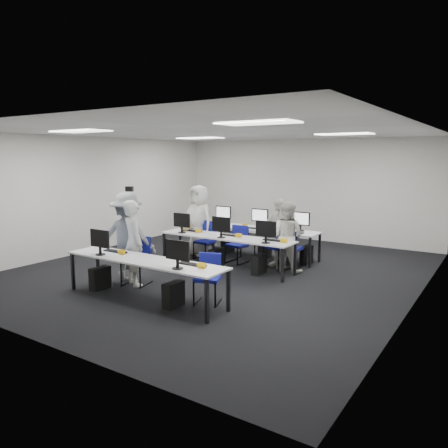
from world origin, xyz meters
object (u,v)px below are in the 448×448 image
Objects in this scene: desk_mid at (226,239)px; chair_5 at (214,244)px; chair_2 at (205,248)px; student_1 at (287,236)px; chair_3 at (237,252)px; chair_7 at (291,255)px; chair_4 at (278,255)px; chair_1 at (208,288)px; student_2 at (199,221)px; chair_0 at (137,270)px; student_0 at (133,243)px; student_3 at (279,233)px; photographer at (127,237)px; desk_front at (144,262)px.

chair_5 is (-0.97, 0.92, -0.39)m from desk_mid.
chair_2 is at bearing -78.52° from chair_5.
desk_mid is at bearing 24.64° from student_1.
chair_7 is (1.25, 0.31, 0.01)m from chair_3.
chair_3 is at bearing -162.66° from chair_4.
chair_5 is at bearing 166.59° from chair_3.
desk_mid is at bearing -35.72° from chair_5.
chair_1 is 0.97× the size of chair_7.
chair_2 is at bearing -23.74° from student_2.
chair_5 reaches higher than chair_1.
chair_0 is 1.81m from chair_1.
chair_4 is 1.12× the size of chair_7.
student_0 is at bearing -111.51° from desk_mid.
chair_5 is 2.16m from chair_7.
chair_1 is 3.02m from chair_7.
desk_mid is 1.54m from chair_7.
student_0 is at bearing -69.36° from student_2.
student_0 is (0.14, -2.55, 0.57)m from chair_2.
chair_0 is at bearing 52.72° from student_1.
student_3 reaches higher than chair_2.
student_3 is (0.99, 0.19, 0.52)m from chair_3.
chair_7 is 2.56m from student_2.
student_3 is 3.36m from photographer.
desk_mid is 0.72m from chair_3.
desk_front is 3.42m from chair_4.
desk_mid is 3.69× the size of chair_7.
chair_2 is (-0.94, 0.51, -0.42)m from desk_mid.
student_1 is at bearing 3.57° from chair_2.
chair_1 is at bearing -40.52° from student_2.
photographer reaches higher than student_1.
student_2 is 2.66m from photographer.
desk_front is 1.80× the size of student_2.
student_0 is 0.93× the size of photographer.
chair_4 is at bearing 10.86° from chair_3.
chair_3 is 1.39m from student_2.
chair_5 reaches higher than chair_2.
chair_2 is (-0.94, 3.11, -0.42)m from desk_front.
chair_4 is at bearing -24.39° from student_1.
student_2 is (-0.49, 2.80, 0.06)m from student_0.
photographer reaches higher than student_0.
student_3 reaches higher than chair_5.
desk_front is at bearing 169.94° from student_0.
chair_5 is (-1.95, 0.26, -0.02)m from chair_4.
chair_2 is 2.50m from photographer.
chair_0 is (-0.79, -1.99, -0.39)m from desk_mid.
chair_3 is 0.53× the size of student_3.
desk_front is 3.37m from student_1.
chair_0 is at bearing -111.67° from desk_mid.
desk_mid is at bearing -141.15° from chair_7.
student_2 reaches higher than chair_7.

